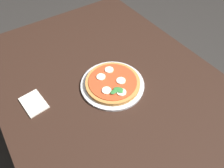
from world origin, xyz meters
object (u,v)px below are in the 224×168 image
pizza (112,82)px  napkin (34,103)px  serving_tray (112,85)px  dining_table (116,100)px

pizza → napkin: (-0.11, -0.35, -0.02)m
napkin → serving_tray: bearing=72.8°
dining_table → serving_tray: serving_tray is taller
pizza → serving_tray: bearing=-161.5°
pizza → napkin: pizza is taller
dining_table → serving_tray: size_ratio=4.99×
dining_table → serving_tray: 0.10m
serving_tray → dining_table: bearing=3.8°
serving_tray → pizza: bearing=18.5°
serving_tray → napkin: (-0.11, -0.35, -0.00)m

